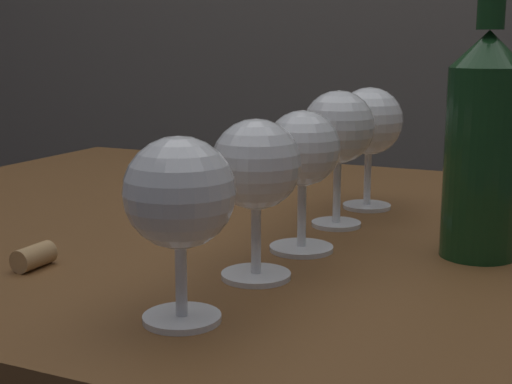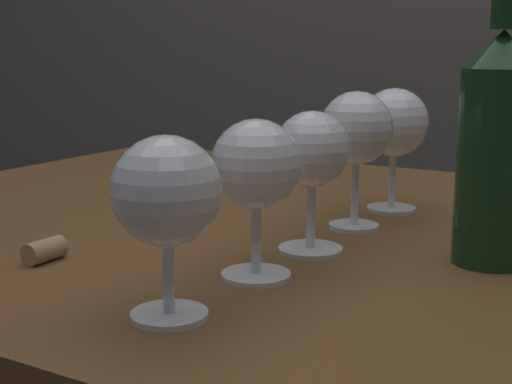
% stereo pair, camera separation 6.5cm
% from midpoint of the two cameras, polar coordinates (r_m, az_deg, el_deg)
% --- Properties ---
extents(dining_table, '(1.16, 0.88, 0.71)m').
position_cam_midpoint_polar(dining_table, '(0.90, -1.04, -7.96)').
color(dining_table, brown).
rests_on(dining_table, ground_plane).
extents(wine_glass_empty, '(0.08, 0.08, 0.14)m').
position_cam_midpoint_polar(wine_glass_empty, '(0.55, -9.36, -0.43)').
color(wine_glass_empty, white).
rests_on(wine_glass_empty, dining_table).
extents(wine_glass_merlot, '(0.08, 0.08, 0.14)m').
position_cam_midpoint_polar(wine_glass_merlot, '(0.64, -2.88, 1.87)').
color(wine_glass_merlot, white).
rests_on(wine_glass_merlot, dining_table).
extents(wine_glass_port, '(0.08, 0.08, 0.14)m').
position_cam_midpoint_polar(wine_glass_port, '(0.73, 1.11, 3.01)').
color(wine_glass_port, white).
rests_on(wine_glass_port, dining_table).
extents(wine_glass_amber, '(0.08, 0.08, 0.16)m').
position_cam_midpoint_polar(wine_glass_amber, '(0.83, 4.21, 4.86)').
color(wine_glass_amber, white).
rests_on(wine_glass_amber, dining_table).
extents(wine_glass_cabernet, '(0.08, 0.08, 0.15)m').
position_cam_midpoint_polar(wine_glass_cabernet, '(0.93, 6.83, 5.23)').
color(wine_glass_cabernet, white).
rests_on(wine_glass_cabernet, dining_table).
extents(wine_bottle, '(0.07, 0.07, 0.30)m').
position_cam_midpoint_polar(wine_bottle, '(0.73, 14.86, 3.94)').
color(wine_bottle, '#143819').
rests_on(wine_bottle, dining_table).
extents(cork, '(0.02, 0.04, 0.02)m').
position_cam_midpoint_polar(cork, '(0.73, -19.34, -4.80)').
color(cork, tan).
rests_on(cork, dining_table).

